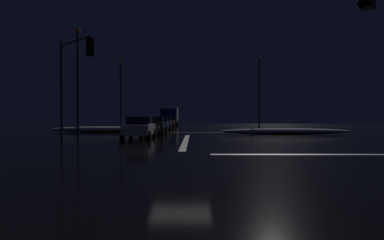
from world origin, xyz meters
name	(u,v)px	position (x,y,z in m)	size (l,w,h in m)	color
ground	(181,156)	(0.00, 0.00, -0.05)	(120.00, 120.00, 0.10)	black
stop_line_north	(186,141)	(0.00, 7.73, 0.00)	(0.35, 13.20, 0.01)	white
centre_line_ns	(188,132)	(0.00, 19.33, 0.00)	(22.00, 0.15, 0.01)	yellow
crosswalk_bar_east	(370,154)	(7.83, 0.00, 0.00)	(13.20, 0.40, 0.01)	white
snow_bank_left_curb	(103,129)	(-8.53, 19.71, 0.29)	(10.53, 1.50, 0.58)	white
snow_bank_right_curb	(285,131)	(8.53, 15.79, 0.27)	(11.56, 1.50, 0.54)	white
sedan_white	(140,127)	(-3.32, 9.99, 0.80)	(2.02, 4.33, 1.57)	silver
sedan_black	(154,125)	(-2.95, 15.69, 0.80)	(2.02, 4.33, 1.57)	black
sedan_blue	(160,124)	(-3.05, 21.42, 0.80)	(2.02, 4.33, 1.57)	navy
sedan_green	(164,123)	(-3.15, 27.89, 0.80)	(2.02, 4.33, 1.57)	#14512D
sedan_orange	(168,122)	(-3.19, 34.66, 0.80)	(2.02, 4.33, 1.57)	#C66014
box_truck	(170,116)	(-3.38, 41.55, 1.71)	(2.68, 8.28, 3.08)	navy
traffic_signal_nw	(72,70)	(-7.00, 7.00, 4.46)	(3.01, 3.01, 6.50)	#4C4C51
streetlamp_left_far	(120,89)	(-8.83, 29.33, 5.02)	(0.44, 0.44, 8.68)	#424247
streetlamp_left_near	(78,73)	(-8.83, 13.33, 5.05)	(0.44, 0.44, 8.73)	#424247
streetlamp_right_far	(259,87)	(8.83, 29.33, 5.29)	(0.44, 0.44, 9.20)	#424247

